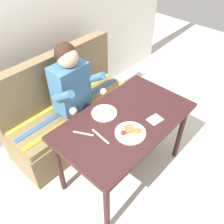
{
  "coord_description": "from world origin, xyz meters",
  "views": [
    {
      "loc": [
        -1.17,
        -0.93,
        2.14
      ],
      "look_at": [
        0.0,
        0.15,
        0.72
      ],
      "focal_mm": 39.14,
      "sensor_mm": 36.0,
      "label": 1
    }
  ],
  "objects": [
    {
      "name": "ground_plane",
      "position": [
        0.0,
        0.0,
        0.0
      ],
      "size": [
        8.0,
        8.0,
        0.0
      ],
      "primitive_type": "plane",
      "color": "beige"
    },
    {
      "name": "napkin",
      "position": [
        0.16,
        -0.19,
        0.73
      ],
      "size": [
        0.13,
        0.11,
        0.01
      ],
      "primitive_type": "cube",
      "rotation": [
        0.0,
        0.0,
        -0.16
      ],
      "color": "white",
      "rests_on": "table"
    },
    {
      "name": "table",
      "position": [
        0.0,
        0.0,
        0.65
      ],
      "size": [
        1.2,
        0.7,
        0.73
      ],
      "color": "#361A1B",
      "rests_on": "ground"
    },
    {
      "name": "plate_breakfast",
      "position": [
        -0.1,
        -0.14,
        0.74
      ],
      "size": [
        0.25,
        0.25,
        0.05
      ],
      "color": "white",
      "rests_on": "table"
    },
    {
      "name": "couch",
      "position": [
        0.0,
        0.76,
        0.33
      ],
      "size": [
        1.44,
        0.56,
        1.0
      ],
      "color": "#7A6548",
      "rests_on": "ground"
    },
    {
      "name": "back_wall",
      "position": [
        0.0,
        1.27,
        1.3
      ],
      "size": [
        4.4,
        0.1,
        2.6
      ],
      "primitive_type": "cube",
      "color": "silver",
      "rests_on": "ground"
    },
    {
      "name": "knife",
      "position": [
        -0.28,
        0.01,
        0.73
      ],
      "size": [
        0.03,
        0.2,
        0.0
      ],
      "primitive_type": "cube",
      "rotation": [
        0.0,
        0.0,
        -0.1
      ],
      "color": "silver",
      "rests_on": "table"
    },
    {
      "name": "plate_eggs",
      "position": [
        -0.07,
        0.18,
        0.74
      ],
      "size": [
        0.22,
        0.22,
        0.04
      ],
      "color": "white",
      "rests_on": "table"
    },
    {
      "name": "fork",
      "position": [
        -0.35,
        0.14,
        0.73
      ],
      "size": [
        0.09,
        0.16,
        0.0
      ],
      "primitive_type": "cube",
      "rotation": [
        0.0,
        0.0,
        0.49
      ],
      "color": "silver",
      "rests_on": "table"
    },
    {
      "name": "person",
      "position": [
        -0.04,
        0.59,
        0.74
      ],
      "size": [
        0.45,
        0.61,
        1.21
      ],
      "color": "teal",
      "rests_on": "ground"
    }
  ]
}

